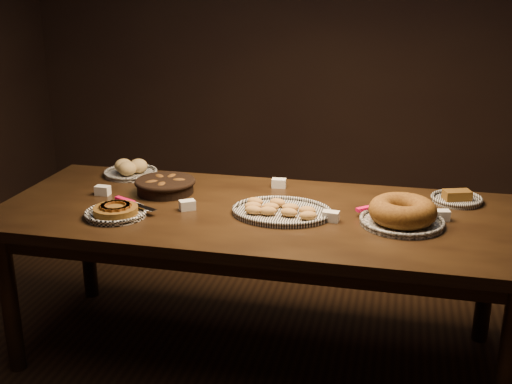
% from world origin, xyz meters
% --- Properties ---
extents(ground, '(5.00, 5.00, 0.00)m').
position_xyz_m(ground, '(0.00, 0.00, 0.00)').
color(ground, black).
rests_on(ground, ground).
extents(buffet_table, '(2.40, 1.00, 0.75)m').
position_xyz_m(buffet_table, '(0.00, 0.00, 0.68)').
color(buffet_table, black).
rests_on(buffet_table, ground).
extents(apple_tart_plate, '(0.32, 0.30, 0.05)m').
position_xyz_m(apple_tart_plate, '(-0.60, -0.22, 0.77)').
color(apple_tart_plate, white).
rests_on(apple_tart_plate, buffet_table).
extents(madeleine_platter, '(0.45, 0.36, 0.05)m').
position_xyz_m(madeleine_platter, '(0.11, -0.03, 0.77)').
color(madeleine_platter, black).
rests_on(madeleine_platter, buffet_table).
extents(bundt_cake_plate, '(0.39, 0.42, 0.11)m').
position_xyz_m(bundt_cake_plate, '(0.64, -0.03, 0.80)').
color(bundt_cake_plate, black).
rests_on(bundt_cake_plate, buffet_table).
extents(croissant_basket, '(0.36, 0.36, 0.08)m').
position_xyz_m(croissant_basket, '(-0.50, 0.14, 0.79)').
color(croissant_basket, black).
rests_on(croissant_basket, buffet_table).
extents(bread_roll_plate, '(0.29, 0.29, 0.09)m').
position_xyz_m(bread_roll_plate, '(-0.79, 0.37, 0.78)').
color(bread_roll_plate, white).
rests_on(bread_roll_plate, buffet_table).
extents(loaf_plate, '(0.24, 0.24, 0.06)m').
position_xyz_m(loaf_plate, '(0.89, 0.32, 0.77)').
color(loaf_plate, black).
rests_on(loaf_plate, buffet_table).
extents(tent_cards, '(1.67, 0.48, 0.04)m').
position_xyz_m(tent_cards, '(0.02, 0.07, 0.77)').
color(tent_cards, white).
rests_on(tent_cards, buffet_table).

